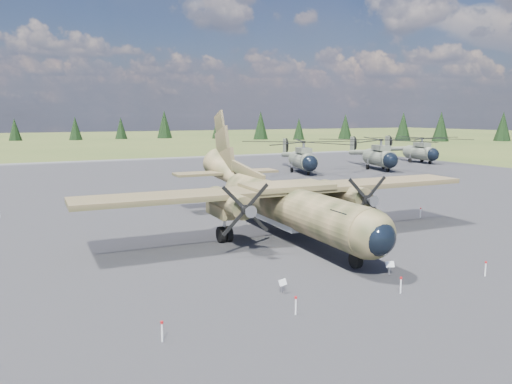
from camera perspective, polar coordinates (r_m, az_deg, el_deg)
name	(u,v)px	position (r m, az deg, el deg)	size (l,w,h in m)	color
ground	(247,238)	(35.82, -1.03, -5.30)	(500.00, 500.00, 0.00)	brown
apron	(199,214)	(44.86, -6.49, -2.49)	(120.00, 120.00, 0.04)	#555559
transport_plane	(280,197)	(36.57, 2.75, -0.54)	(29.54, 26.86, 9.75)	#34391F
helicopter_near	(303,150)	(76.02, 5.35, 4.76)	(23.55, 24.28, 4.87)	slate
helicopter_mid	(379,148)	(82.49, 13.93, 4.91)	(24.15, 24.94, 5.01)	slate
helicopter_far	(420,145)	(97.41, 18.27, 5.16)	(20.92, 22.92, 4.71)	slate
info_placard_left	(283,284)	(25.03, 3.05, -10.44)	(0.49, 0.32, 0.71)	gray
info_placard_right	(390,266)	(28.72, 15.04, -8.14)	(0.51, 0.33, 0.75)	gray
barrier_fence	(242,232)	(35.45, -1.65, -4.61)	(33.12, 29.62, 0.85)	white
treeline	(108,186)	(28.91, -16.53, 0.64)	(319.30, 331.39, 10.98)	black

